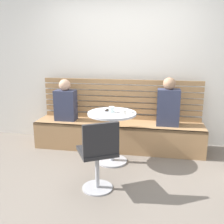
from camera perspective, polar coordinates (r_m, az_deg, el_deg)
name	(u,v)px	position (r m, az deg, el deg)	size (l,w,h in m)	color
ground	(103,185)	(3.22, -2.13, -15.99)	(8.00, 8.00, 0.00)	#70665B
back_wall	(123,58)	(4.40, 2.40, 11.99)	(5.20, 0.10, 2.90)	silver
booth_bench	(118,135)	(4.20, 1.38, -5.24)	(2.70, 0.52, 0.44)	#A87C51
booth_backrest	(121,99)	(4.28, 1.93, 2.88)	(2.65, 0.04, 0.67)	#9A7249
cafe_table	(112,128)	(3.62, -0.02, -3.50)	(0.68, 0.68, 0.74)	#ADADB2
white_chair	(98,154)	(2.90, -3.03, -9.27)	(0.55, 0.55, 0.85)	#ADADB2
person_adult	(168,104)	(4.01, 12.43, 1.71)	(0.34, 0.22, 0.75)	#333851
person_child_left	(66,102)	(4.29, -10.31, 2.17)	(0.34, 0.22, 0.68)	#333851
cup_espresso_small	(124,112)	(3.46, 2.64, -0.05)	(0.06, 0.06, 0.06)	silver
cup_glass_short	(112,109)	(3.55, -0.08, 0.56)	(0.08, 0.08, 0.08)	silver
plate_small	(127,112)	(3.58, 3.42, 0.08)	(0.17, 0.17, 0.01)	white
phone_on_table	(108,110)	(3.67, -0.89, 0.41)	(0.07, 0.14, 0.01)	black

